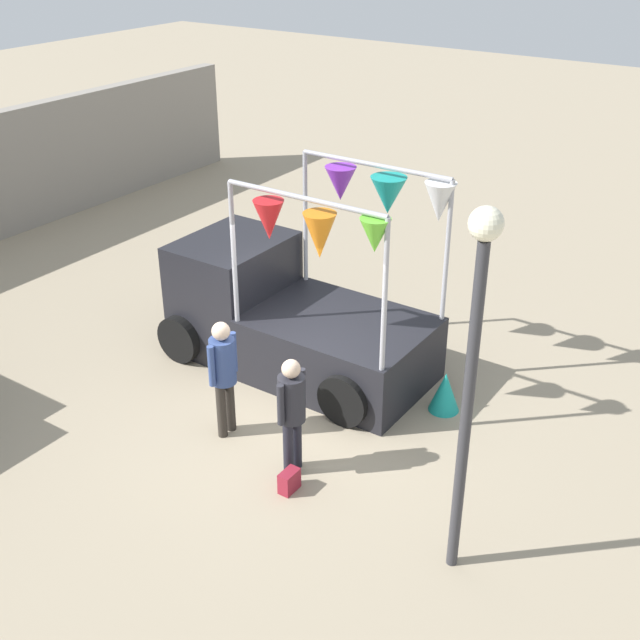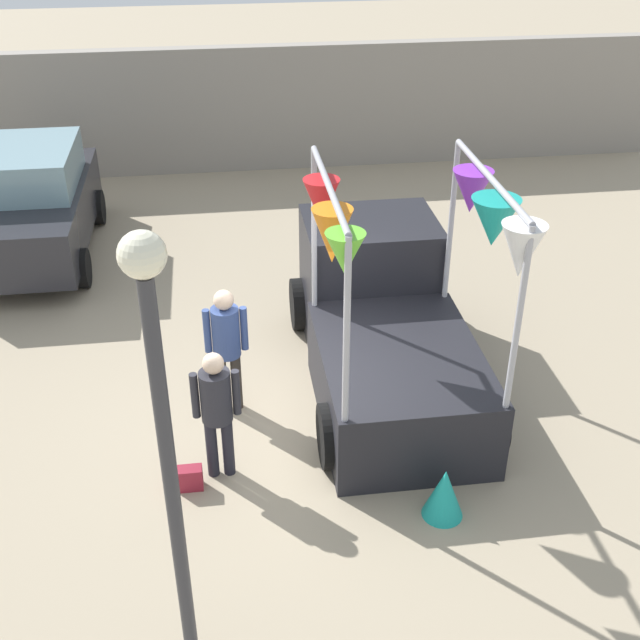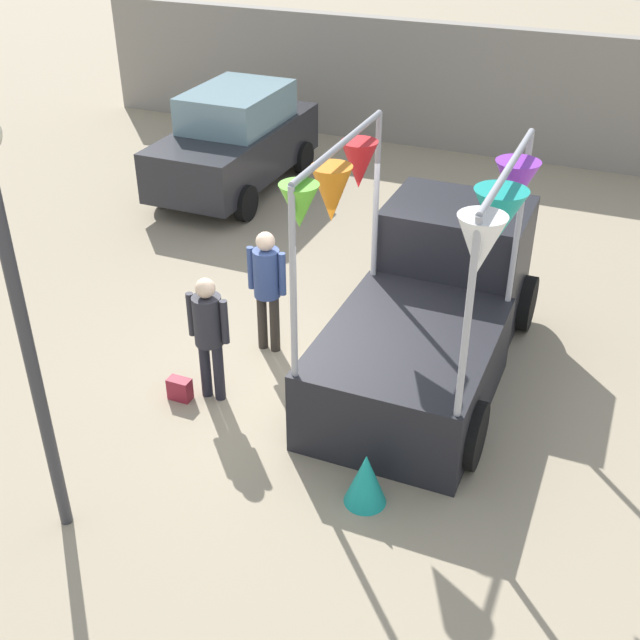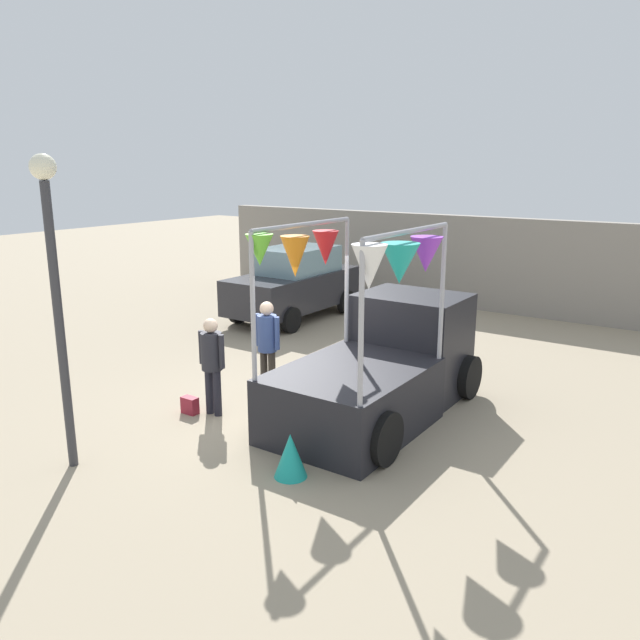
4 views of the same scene
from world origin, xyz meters
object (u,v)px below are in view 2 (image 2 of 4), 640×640
at_px(person_customer, 216,404).
at_px(person_vendor, 226,339).
at_px(parked_car, 35,203).
at_px(folded_kite_bundle_teal, 444,493).
at_px(handbag, 190,478).
at_px(street_lamp, 163,417).
at_px(vendor_truck, 384,317).

bearing_deg(person_customer, person_vendor, 82.84).
relative_size(parked_car, person_vendor, 2.37).
xyz_separation_m(person_customer, person_vendor, (0.15, 1.22, 0.05)).
xyz_separation_m(person_customer, folded_kite_bundle_teal, (2.31, -0.97, -0.67)).
distance_m(handbag, street_lamp, 3.34).
distance_m(person_vendor, folded_kite_bundle_teal, 3.16).
bearing_deg(person_customer, handbag, -150.26).
bearing_deg(vendor_truck, folded_kite_bundle_teal, -87.64).
relative_size(vendor_truck, parked_car, 1.02).
height_order(vendor_truck, person_customer, vendor_truck).
bearing_deg(handbag, vendor_truck, 37.18).
relative_size(person_customer, person_vendor, 0.96).
height_order(vendor_truck, street_lamp, street_lamp).
bearing_deg(person_vendor, parked_car, 122.03).
height_order(vendor_truck, folded_kite_bundle_teal, vendor_truck).
xyz_separation_m(person_customer, street_lamp, (-0.33, -2.39, 1.69)).
bearing_deg(handbag, street_lamp, -89.47).
height_order(parked_car, person_vendor, parked_car).
relative_size(handbag, folded_kite_bundle_teal, 0.47).
xyz_separation_m(vendor_truck, street_lamp, (-2.53, -4.12, 1.79)).
height_order(parked_car, person_customer, parked_car).
xyz_separation_m(parked_car, folded_kite_bundle_teal, (5.20, -7.06, -0.64)).
bearing_deg(folded_kite_bundle_teal, person_vendor, 134.51).
distance_m(vendor_truck, parked_car, 6.70).
xyz_separation_m(person_vendor, handbag, (-0.50, -1.42, -0.88)).
bearing_deg(street_lamp, handbag, 90.53).
bearing_deg(folded_kite_bundle_teal, person_customer, 157.12).
height_order(person_customer, person_vendor, person_vendor).
xyz_separation_m(parked_car, person_vendor, (3.05, -4.87, 0.08)).
xyz_separation_m(person_customer, handbag, (-0.35, -0.20, -0.83)).
bearing_deg(handbag, person_vendor, 70.48).
bearing_deg(parked_car, vendor_truck, -40.54).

